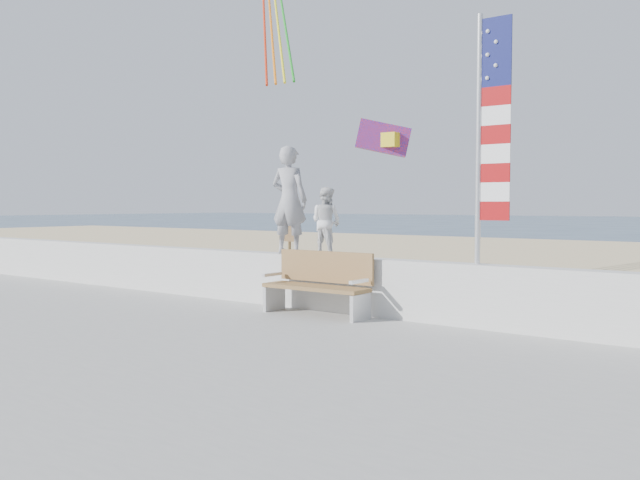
{
  "coord_description": "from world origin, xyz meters",
  "views": [
    {
      "loc": [
        6.73,
        -7.02,
        1.93
      ],
      "look_at": [
        0.2,
        1.8,
        1.35
      ],
      "focal_mm": 38.0,
      "sensor_mm": 36.0,
      "label": 1
    }
  ],
  "objects_px": {
    "adult": "(289,200)",
    "bench": "(319,283)",
    "child": "(326,222)",
    "flag": "(487,128)"
  },
  "relations": [
    {
      "from": "bench",
      "to": "child",
      "type": "bearing_deg",
      "value": 112.89
    },
    {
      "from": "adult",
      "to": "flag",
      "type": "xyz_separation_m",
      "value": [
        3.57,
        -0.0,
        0.99
      ]
    },
    {
      "from": "child",
      "to": "bench",
      "type": "distance_m",
      "value": 1.08
    },
    {
      "from": "bench",
      "to": "flag",
      "type": "relative_size",
      "value": 0.51
    },
    {
      "from": "adult",
      "to": "bench",
      "type": "height_order",
      "value": "adult"
    },
    {
      "from": "child",
      "to": "flag",
      "type": "distance_m",
      "value": 3.09
    },
    {
      "from": "child",
      "to": "flag",
      "type": "relative_size",
      "value": 0.32
    },
    {
      "from": "adult",
      "to": "child",
      "type": "distance_m",
      "value": 0.86
    },
    {
      "from": "child",
      "to": "adult",
      "type": "bearing_deg",
      "value": 3.34
    },
    {
      "from": "child",
      "to": "bench",
      "type": "bearing_deg",
      "value": 116.22
    }
  ]
}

